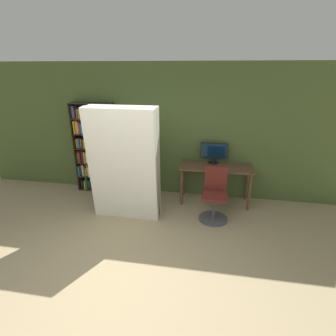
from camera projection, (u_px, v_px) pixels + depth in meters
ground_plane at (113, 285)px, 3.33m from camera, size 16.00×16.00×0.00m
wall_back at (157, 131)px, 5.40m from camera, size 8.00×0.06×2.70m
desk at (216, 171)px, 5.16m from camera, size 1.41×0.57×0.78m
monitor at (214, 152)px, 5.20m from camera, size 0.54×0.20×0.42m
office_chair at (214, 199)px, 4.68m from camera, size 0.52×0.52×0.95m
bookshelf at (91, 148)px, 5.65m from camera, size 0.88×0.29×1.92m
mattress_near at (123, 166)px, 4.46m from camera, size 1.19×0.33×2.01m
mattress_far at (126, 163)px, 4.61m from camera, size 1.19×0.23×2.01m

